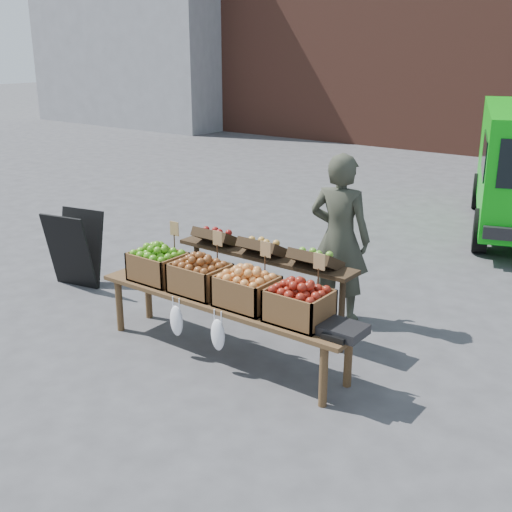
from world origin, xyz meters
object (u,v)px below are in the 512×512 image
Objects in this scene: crate_red_apples at (247,291)px; crate_green_apples at (299,306)px; crate_golden_apples at (158,266)px; back_table at (264,280)px; weighing_scale at (343,330)px; display_bench at (223,328)px; vendor at (340,239)px; crate_russet_pears at (200,278)px; chalkboard_sign at (75,249)px.

crate_red_apples is 0.55m from crate_green_apples.
crate_green_apples is at bearing 0.00° from crate_golden_apples.
weighing_scale is at bearing -28.64° from back_table.
crate_red_apples is (0.34, -0.72, 0.19)m from back_table.
display_bench is 5.40× the size of crate_golden_apples.
crate_golden_apples is 2.08m from weighing_scale.
crate_red_apples reaches higher than display_bench.
display_bench is at bearing 0.00° from crate_golden_apples.
vendor is 3.53× the size of crate_red_apples.
crate_green_apples is at bearing 0.00° from display_bench.
crate_russet_pears is (-0.28, 0.00, 0.42)m from display_bench.
vendor reaches higher than chalkboard_sign.
crate_golden_apples is 1.00× the size of crate_red_apples.
back_table reaches higher than crate_golden_apples.
display_bench is 0.51m from crate_russet_pears.
crate_green_apples is at bearing 97.36° from vendor.
back_table is 4.20× the size of crate_russet_pears.
chalkboard_sign reaches higher than crate_russet_pears.
back_table reaches higher than display_bench.
chalkboard_sign is at bearing 172.85° from crate_red_apples.
back_table is 0.82m from crate_red_apples.
vendor is at bearing 64.26° from crate_russet_pears.
chalkboard_sign is 1.84× the size of crate_green_apples.
crate_russet_pears and crate_red_apples have the same top height.
back_table reaches higher than crate_red_apples.
vendor reaches higher than crate_russet_pears.
vendor is 1.86m from crate_golden_apples.
crate_red_apples is at bearing 0.00° from crate_golden_apples.
crate_red_apples is 1.00× the size of crate_green_apples.
crate_russet_pears is at bearing 54.60° from vendor.
display_bench is 1.29m from weighing_scale.
display_bench is (0.07, -0.72, -0.24)m from back_table.
crate_green_apples reaches higher than weighing_scale.
vendor is 0.65× the size of display_bench.
vendor reaches higher than crate_green_apples.
crate_golden_apples is at bearing 180.00° from crate_russet_pears.
vendor is at bearing 48.77° from crate_golden_apples.
vendor is 3.53× the size of crate_green_apples.
chalkboard_sign is at bearing 173.99° from crate_green_apples.
crate_green_apples is at bearing -38.87° from back_table.
crate_golden_apples is (-0.76, -0.72, 0.19)m from back_table.
crate_green_apples is at bearing 0.00° from crate_red_apples.
vendor is at bearing 84.97° from crate_red_apples.
crate_golden_apples is at bearing -23.03° from chalkboard_sign.
weighing_scale is (1.52, 0.00, -0.10)m from crate_russet_pears.
vendor reaches higher than display_bench.
crate_russet_pears is at bearing -20.36° from chalkboard_sign.
vendor is at bearing 107.02° from crate_green_apples.
crate_red_apples and crate_green_apples have the same top height.
crate_green_apples is (3.42, -0.36, 0.25)m from chalkboard_sign.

